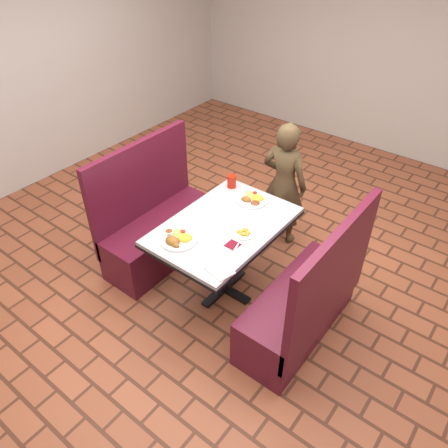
{
  "coord_description": "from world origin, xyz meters",
  "views": [
    {
      "loc": [
        1.73,
        -2.22,
        2.9
      ],
      "look_at": [
        0.0,
        0.0,
        0.75
      ],
      "focal_mm": 35.0,
      "sensor_mm": 36.0,
      "label": 1
    }
  ],
  "objects_px": {
    "booth_bench_left": "(159,228)",
    "diner_person": "(284,184)",
    "near_dinner_plate": "(178,238)",
    "red_tumbler": "(232,181)",
    "far_dinner_plate": "(253,198)",
    "dining_table": "(224,233)",
    "booth_bench_right": "(304,305)",
    "plantain_plate": "(244,233)"
  },
  "relations": [
    {
      "from": "dining_table",
      "to": "booth_bench_left",
      "type": "distance_m",
      "value": 0.86
    },
    {
      "from": "booth_bench_right",
      "to": "red_tumbler",
      "type": "bearing_deg",
      "value": 155.98
    },
    {
      "from": "dining_table",
      "to": "far_dinner_plate",
      "type": "bearing_deg",
      "value": 91.95
    },
    {
      "from": "booth_bench_right",
      "to": "booth_bench_left",
      "type": "bearing_deg",
      "value": 180.0
    },
    {
      "from": "dining_table",
      "to": "red_tumbler",
      "type": "xyz_separation_m",
      "value": [
        -0.29,
        0.49,
        0.16
      ]
    },
    {
      "from": "booth_bench_right",
      "to": "far_dinner_plate",
      "type": "height_order",
      "value": "booth_bench_right"
    },
    {
      "from": "diner_person",
      "to": "booth_bench_left",
      "type": "bearing_deg",
      "value": 47.14
    },
    {
      "from": "booth_bench_right",
      "to": "plantain_plate",
      "type": "xyz_separation_m",
      "value": [
        -0.59,
        -0.0,
        0.43
      ]
    },
    {
      "from": "plantain_plate",
      "to": "near_dinner_plate",
      "type": "bearing_deg",
      "value": -132.84
    },
    {
      "from": "dining_table",
      "to": "near_dinner_plate",
      "type": "distance_m",
      "value": 0.43
    },
    {
      "from": "booth_bench_left",
      "to": "plantain_plate",
      "type": "height_order",
      "value": "booth_bench_left"
    },
    {
      "from": "red_tumbler",
      "to": "dining_table",
      "type": "bearing_deg",
      "value": -59.08
    },
    {
      "from": "booth_bench_left",
      "to": "red_tumbler",
      "type": "relative_size",
      "value": 10.16
    },
    {
      "from": "booth_bench_right",
      "to": "far_dinner_plate",
      "type": "xyz_separation_m",
      "value": [
        -0.81,
        0.42,
        0.45
      ]
    },
    {
      "from": "plantain_plate",
      "to": "red_tumbler",
      "type": "relative_size",
      "value": 1.42
    },
    {
      "from": "red_tumbler",
      "to": "booth_bench_right",
      "type": "bearing_deg",
      "value": -24.02
    },
    {
      "from": "near_dinner_plate",
      "to": "red_tumbler",
      "type": "relative_size",
      "value": 2.41
    },
    {
      "from": "booth_bench_left",
      "to": "booth_bench_right",
      "type": "distance_m",
      "value": 1.6
    },
    {
      "from": "diner_person",
      "to": "far_dinner_plate",
      "type": "bearing_deg",
      "value": 86.44
    },
    {
      "from": "dining_table",
      "to": "far_dinner_plate",
      "type": "xyz_separation_m",
      "value": [
        -0.01,
        0.42,
        0.12
      ]
    },
    {
      "from": "near_dinner_plate",
      "to": "plantain_plate",
      "type": "height_order",
      "value": "near_dinner_plate"
    },
    {
      "from": "diner_person",
      "to": "red_tumbler",
      "type": "relative_size",
      "value": 10.84
    },
    {
      "from": "diner_person",
      "to": "plantain_plate",
      "type": "height_order",
      "value": "diner_person"
    },
    {
      "from": "far_dinner_plate",
      "to": "red_tumbler",
      "type": "distance_m",
      "value": 0.28
    },
    {
      "from": "booth_bench_right",
      "to": "diner_person",
      "type": "height_order",
      "value": "diner_person"
    },
    {
      "from": "diner_person",
      "to": "near_dinner_plate",
      "type": "distance_m",
      "value": 1.37
    },
    {
      "from": "plantain_plate",
      "to": "far_dinner_plate",
      "type": "bearing_deg",
      "value": 117.06
    },
    {
      "from": "booth_bench_left",
      "to": "far_dinner_plate",
      "type": "height_order",
      "value": "booth_bench_left"
    },
    {
      "from": "booth_bench_right",
      "to": "dining_table",
      "type": "bearing_deg",
      "value": 180.0
    },
    {
      "from": "far_dinner_plate",
      "to": "diner_person",
      "type": "bearing_deg",
      "value": 90.67
    },
    {
      "from": "booth_bench_left",
      "to": "far_dinner_plate",
      "type": "distance_m",
      "value": 1.0
    },
    {
      "from": "near_dinner_plate",
      "to": "far_dinner_plate",
      "type": "height_order",
      "value": "near_dinner_plate"
    },
    {
      "from": "near_dinner_plate",
      "to": "plantain_plate",
      "type": "relative_size",
      "value": 1.69
    },
    {
      "from": "booth_bench_right",
      "to": "diner_person",
      "type": "bearing_deg",
      "value": 130.11
    },
    {
      "from": "dining_table",
      "to": "plantain_plate",
      "type": "height_order",
      "value": "plantain_plate"
    },
    {
      "from": "dining_table",
      "to": "booth_bench_left",
      "type": "xyz_separation_m",
      "value": [
        -0.8,
        0.0,
        -0.32
      ]
    },
    {
      "from": "diner_person",
      "to": "plantain_plate",
      "type": "bearing_deg",
      "value": 98.78
    },
    {
      "from": "near_dinner_plate",
      "to": "red_tumbler",
      "type": "xyz_separation_m",
      "value": [
        -0.14,
        0.87,
        0.03
      ]
    },
    {
      "from": "diner_person",
      "to": "red_tumbler",
      "type": "xyz_separation_m",
      "value": [
        -0.27,
        -0.49,
        0.17
      ]
    },
    {
      "from": "booth_bench_left",
      "to": "diner_person",
      "type": "distance_m",
      "value": 1.28
    },
    {
      "from": "plantain_plate",
      "to": "booth_bench_left",
      "type": "bearing_deg",
      "value": 179.75
    },
    {
      "from": "booth_bench_right",
      "to": "near_dinner_plate",
      "type": "height_order",
      "value": "booth_bench_right"
    }
  ]
}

